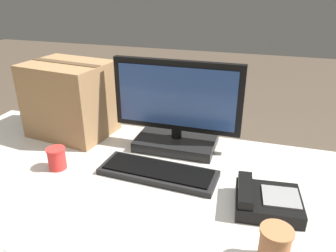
{
  "coord_description": "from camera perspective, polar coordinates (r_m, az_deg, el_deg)",
  "views": [
    {
      "loc": [
        0.44,
        -0.93,
        1.44
      ],
      "look_at": [
        0.1,
        0.18,
        0.91
      ],
      "focal_mm": 35.0,
      "sensor_mm": 36.0,
      "label": 1
    }
  ],
  "objects": [
    {
      "name": "paper_cup_right",
      "position": [
        0.93,
        18.04,
        -19.3
      ],
      "size": [
        0.08,
        0.08,
        0.11
      ],
      "color": "#BC7547",
      "rests_on": "office_desk"
    },
    {
      "name": "monitor",
      "position": [
        1.39,
        1.52,
        2.05
      ],
      "size": [
        0.54,
        0.23,
        0.38
      ],
      "color": "black",
      "rests_on": "office_desk"
    },
    {
      "name": "spoon",
      "position": [
        1.07,
        -24.43,
        -17.51
      ],
      "size": [
        0.05,
        0.15,
        0.0
      ],
      "rotation": [
        0.0,
        0.0,
        4.51
      ],
      "color": "silver",
      "rests_on": "office_desk"
    },
    {
      "name": "cardboard_box",
      "position": [
        1.58,
        -16.66,
        4.52
      ],
      "size": [
        0.39,
        0.32,
        0.34
      ],
      "rotation": [
        0.0,
        0.0,
        -0.14
      ],
      "color": "#9E754C",
      "rests_on": "office_desk"
    },
    {
      "name": "keyboard",
      "position": [
        1.24,
        -1.73,
        -8.02
      ],
      "size": [
        0.45,
        0.18,
        0.03
      ],
      "rotation": [
        0.0,
        0.0,
        -0.06
      ],
      "color": "black",
      "rests_on": "office_desk"
    },
    {
      "name": "paper_cup_left",
      "position": [
        1.34,
        -18.8,
        -5.34
      ],
      "size": [
        0.07,
        0.07,
        0.09
      ],
      "color": "red",
      "rests_on": "office_desk"
    },
    {
      "name": "desk_phone",
      "position": [
        1.12,
        16.66,
        -12.33
      ],
      "size": [
        0.22,
        0.2,
        0.08
      ],
      "rotation": [
        0.0,
        0.0,
        0.1
      ],
      "color": "black",
      "rests_on": "office_desk"
    }
  ]
}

